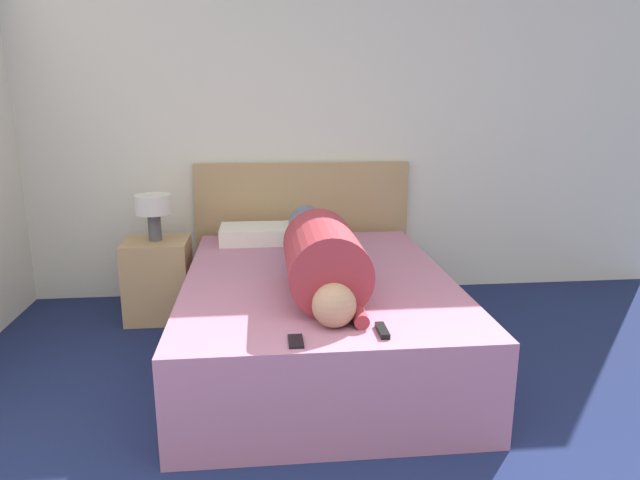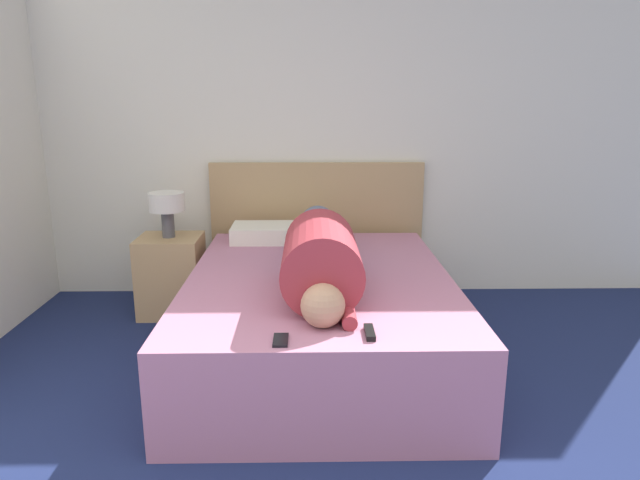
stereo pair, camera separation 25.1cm
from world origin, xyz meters
name	(u,v)px [view 1 (the left image)]	position (x,y,z in m)	size (l,w,h in m)	color
wall_back	(319,127)	(0.00, 3.35, 1.30)	(5.61, 0.06, 2.60)	silver
bed	(317,316)	(-0.13, 2.12, 0.26)	(1.52, 2.08, 0.51)	#B2708E
headboard	(303,229)	(-0.13, 3.28, 0.52)	(1.64, 0.04, 1.04)	tan
nightstand	(159,279)	(-1.18, 2.84, 0.28)	(0.44, 0.40, 0.57)	tan
table_lamp	(153,208)	(-1.18, 2.84, 0.79)	(0.25, 0.25, 0.32)	#4C4C51
person_lying	(320,253)	(-0.13, 1.97, 0.69)	(0.40, 1.69, 0.40)	tan
pillow_near_headboard	(262,234)	(-0.45, 2.94, 0.57)	(0.59, 0.34, 0.11)	silver
tv_remote	(382,330)	(0.07, 1.25, 0.53)	(0.04, 0.15, 0.02)	black
cell_phone	(296,341)	(-0.31, 1.19, 0.52)	(0.06, 0.13, 0.01)	black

